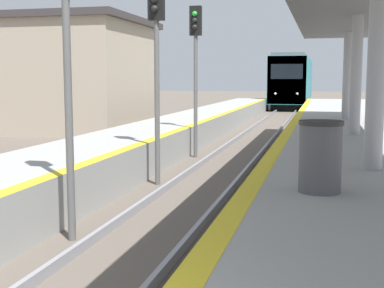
{
  "coord_description": "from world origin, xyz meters",
  "views": [
    {
      "loc": [
        2.65,
        -1.95,
        2.53
      ],
      "look_at": [
        -2.6,
        19.48,
        -0.21
      ],
      "focal_mm": 50.0,
      "sensor_mm": 36.0,
      "label": 1
    }
  ],
  "objects_px": {
    "signal_near": "(66,26)",
    "signal_far": "(196,53)",
    "signal_mid": "(156,44)",
    "train": "(293,81)",
    "trash_bin": "(320,156)"
  },
  "relations": [
    {
      "from": "signal_mid",
      "to": "signal_far",
      "type": "relative_size",
      "value": 1.0
    },
    {
      "from": "signal_near",
      "to": "signal_far",
      "type": "distance_m",
      "value": 9.03
    },
    {
      "from": "signal_mid",
      "to": "trash_bin",
      "type": "distance_m",
      "value": 6.04
    },
    {
      "from": "signal_far",
      "to": "trash_bin",
      "type": "xyz_separation_m",
      "value": [
        3.9,
        -8.86,
        -1.86
      ]
    },
    {
      "from": "signal_near",
      "to": "signal_far",
      "type": "relative_size",
      "value": 1.0
    },
    {
      "from": "train",
      "to": "signal_near",
      "type": "distance_m",
      "value": 41.53
    },
    {
      "from": "train",
      "to": "signal_near",
      "type": "bearing_deg",
      "value": -91.53
    },
    {
      "from": "signal_near",
      "to": "signal_mid",
      "type": "relative_size",
      "value": 1.0
    },
    {
      "from": "signal_mid",
      "to": "signal_far",
      "type": "bearing_deg",
      "value": 91.87
    },
    {
      "from": "signal_near",
      "to": "train",
      "type": "bearing_deg",
      "value": 88.47
    },
    {
      "from": "signal_far",
      "to": "trash_bin",
      "type": "distance_m",
      "value": 9.86
    },
    {
      "from": "signal_near",
      "to": "trash_bin",
      "type": "relative_size",
      "value": 4.71
    },
    {
      "from": "signal_near",
      "to": "signal_far",
      "type": "xyz_separation_m",
      "value": [
        -0.16,
        9.02,
        0.0
      ]
    },
    {
      "from": "train",
      "to": "signal_near",
      "type": "relative_size",
      "value": 3.83
    },
    {
      "from": "signal_mid",
      "to": "signal_far",
      "type": "height_order",
      "value": "same"
    }
  ]
}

